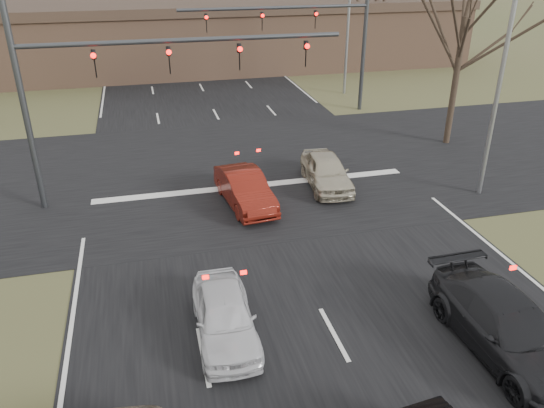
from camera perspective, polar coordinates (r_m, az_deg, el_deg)
The scene contains 11 objects.
road_main at distance 68.23m, azimuth -10.80°, elevation 17.83°, with size 14.00×300.00×0.02m, color black.
road_cross at distance 24.71m, azimuth -2.92°, elevation 3.82°, with size 200.00×14.00×0.02m, color black.
building at distance 46.37m, azimuth -6.36°, elevation 17.67°, with size 42.40×10.40×5.30m.
mast_arm_near at distance 20.92m, azimuth -16.67°, elevation 13.19°, with size 12.12×0.24×8.00m.
mast_arm_far at distance 32.50m, azimuth 5.21°, elevation 18.33°, with size 11.12×0.24×8.00m.
streetlight_right_near at distance 22.17m, azimuth 23.34°, elevation 14.24°, with size 2.34×0.25×10.00m.
streetlight_right_far at distance 37.24m, azimuth 8.01°, elevation 20.06°, with size 2.34×0.25×10.00m.
car_white_sedan at distance 14.23m, azimuth -5.11°, elevation -11.88°, with size 1.53×3.80×1.29m, color silver.
car_charcoal_sedan at distance 14.91m, azimuth 23.96°, elevation -11.97°, with size 2.06×5.08×1.47m, color black.
car_red_ahead at distance 20.99m, azimuth -2.93°, elevation 1.62°, with size 1.45×4.17×1.37m, color maroon.
car_silver_ahead at distance 22.74m, azimuth 5.87°, elevation 3.54°, with size 1.65×4.10×1.40m, color #BDB499.
Camera 1 is at (-4.32, -7.45, 9.39)m, focal length 35.00 mm.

